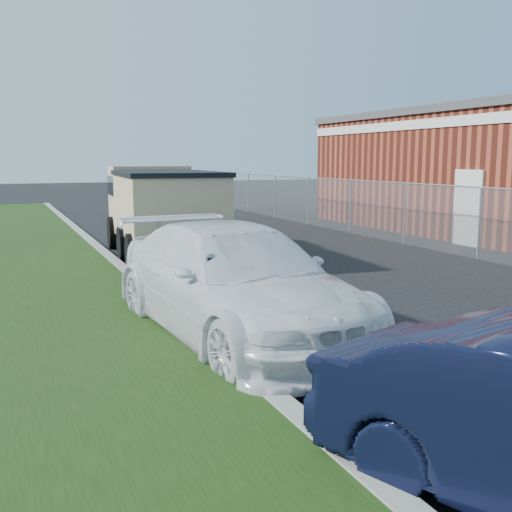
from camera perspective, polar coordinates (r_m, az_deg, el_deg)
name	(u,v)px	position (r m, az deg, el deg)	size (l,w,h in m)	color
ground	(366,324)	(9.35, 10.43, -6.42)	(120.00, 120.00, 0.00)	black
chainlink_fence	(405,202)	(18.24, 14.04, 5.06)	(0.06, 30.06, 30.00)	slate
parking_meter	(209,279)	(7.62, -4.49, -2.17)	(0.19, 0.15, 1.21)	#3F4247
white_wagon	(235,281)	(8.51, -2.00, -2.38)	(2.20, 5.41, 1.57)	white
dump_truck	(161,206)	(15.72, -9.08, 4.73)	(2.73, 6.04, 2.31)	black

